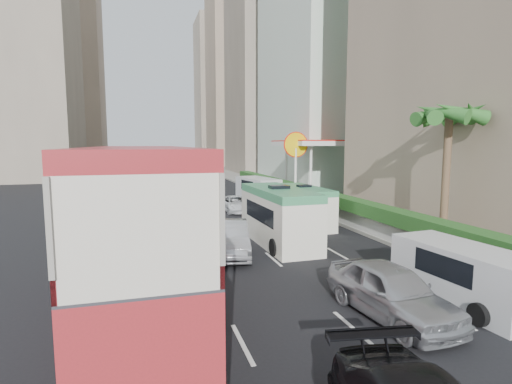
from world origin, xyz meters
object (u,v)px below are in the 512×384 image
object	(u,v)px
car_silver_lane_b	(390,317)
van_asset	(236,212)
car_silver_lane_a	(230,255)
panel_van_near	(463,275)
minibus_far	(304,206)
minibus_near	(279,216)
panel_van_far	(258,189)
palm_tree	(446,182)
double_decker_bus	(142,237)
shell_station	(317,170)

from	to	relation	value
car_silver_lane_b	van_asset	xyz separation A→B (m)	(-0.12, 19.60, 0.00)
car_silver_lane_a	panel_van_near	bearing A→B (deg)	-41.47
car_silver_lane_b	minibus_far	world-z (taller)	minibus_far
van_asset	minibus_far	xyz separation A→B (m)	(2.91, -6.33, 1.23)
car_silver_lane_a	minibus_near	world-z (taller)	minibus_near
car_silver_lane_b	van_asset	world-z (taller)	car_silver_lane_b
minibus_far	panel_van_far	size ratio (longest dim) A/B	1.05
car_silver_lane_a	minibus_far	xyz separation A→B (m)	(5.97, 5.36, 1.23)
minibus_near	car_silver_lane_b	bearing A→B (deg)	-89.95
car_silver_lane_b	panel_van_far	size ratio (longest dim) A/B	0.89
car_silver_lane_a	car_silver_lane_b	distance (m)	8.52
van_asset	palm_tree	bearing A→B (deg)	-66.85
car_silver_lane_a	minibus_near	distance (m)	3.55
double_decker_bus	shell_station	bearing A→B (deg)	55.18
panel_van_far	palm_tree	distance (m)	19.42
car_silver_lane_a	van_asset	xyz separation A→B (m)	(3.05, 11.69, 0.00)
minibus_far	shell_station	world-z (taller)	shell_station
panel_van_far	shell_station	xyz separation A→B (m)	(5.88, 0.07, 1.69)
double_decker_bus	car_silver_lane_a	bearing A→B (deg)	58.26
palm_tree	double_decker_bus	bearing A→B (deg)	-163.84
shell_station	double_decker_bus	bearing A→B (deg)	-124.82
panel_van_near	car_silver_lane_b	bearing A→B (deg)	-179.64
van_asset	shell_station	distance (m)	10.74
panel_van_near	car_silver_lane_a	bearing A→B (deg)	123.29
double_decker_bus	minibus_near	distance (m)	10.31
van_asset	palm_tree	size ratio (longest dim) A/B	0.67
palm_tree	shell_station	world-z (taller)	palm_tree
palm_tree	shell_station	distance (m)	19.14
minibus_near	van_asset	bearing A→B (deg)	87.71
van_asset	panel_van_near	world-z (taller)	panel_van_near
minibus_far	car_silver_lane_b	bearing A→B (deg)	-103.26
car_silver_lane_a	minibus_near	size ratio (longest dim) A/B	0.74
minibus_far	palm_tree	xyz separation A→B (m)	(3.96, -7.62, 2.15)
panel_van_far	palm_tree	size ratio (longest dim) A/B	0.83
car_silver_lane_b	panel_van_near	distance (m)	3.05
double_decker_bus	palm_tree	world-z (taller)	palm_tree
minibus_far	panel_van_near	xyz separation A→B (m)	(0.09, -12.99, -0.30)
car_silver_lane_b	minibus_near	bearing A→B (deg)	86.34
car_silver_lane_b	van_asset	size ratio (longest dim) A/B	1.11
van_asset	minibus_near	xyz separation A→B (m)	(-0.14, -10.27, 1.44)
panel_van_far	double_decker_bus	bearing A→B (deg)	-123.46
minibus_near	shell_station	world-z (taller)	shell_station
van_asset	minibus_far	world-z (taller)	minibus_far
van_asset	panel_van_near	distance (m)	19.57
panel_van_far	palm_tree	world-z (taller)	palm_tree
van_asset	palm_tree	world-z (taller)	palm_tree
minibus_far	shell_station	size ratio (longest dim) A/B	0.70
palm_tree	minibus_near	bearing A→B (deg)	152.32
minibus_far	shell_station	xyz separation A→B (m)	(6.16, 11.38, 1.52)
double_decker_bus	car_silver_lane_b	world-z (taller)	double_decker_bus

